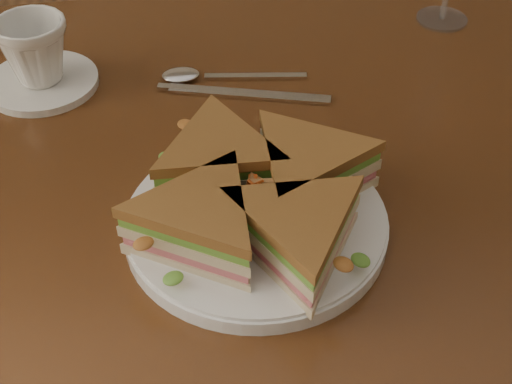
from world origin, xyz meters
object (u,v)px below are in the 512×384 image
plate (256,224)px  coffee_cup (35,51)px  spoon (199,76)px  knife (238,94)px  saucer (43,82)px  sandwich_wedges (256,196)px  table (220,220)px

plate → coffee_cup: 0.37m
spoon → knife: spoon is taller
spoon → knife: (0.04, -0.04, -0.00)m
knife → saucer: bearing=-177.4°
plate → sandwich_wedges: bearing=180.0°
spoon → coffee_cup: 0.20m
knife → table: bearing=-92.0°
sandwich_wedges → spoon: 0.28m
table → sandwich_wedges: bearing=-79.1°
table → coffee_cup: coffee_cup is taller
table → saucer: saucer is taller
knife → coffee_cup: coffee_cup is taller
sandwich_wedges → saucer: bearing=126.8°
sandwich_wedges → spoon: sandwich_wedges is taller
sandwich_wedges → saucer: sandwich_wedges is taller
sandwich_wedges → plate: bearing=0.0°
knife → spoon: bearing=151.0°
table → plate: bearing=-79.1°
plate → sandwich_wedges: sandwich_wedges is taller
knife → plate: bearing=-76.8°
plate → coffee_cup: bearing=126.8°
plate → coffee_cup: coffee_cup is taller
plate → sandwich_wedges: size_ratio=0.82×
plate → knife: bearing=85.9°
table → spoon: bearing=91.1°
plate → coffee_cup: (-0.22, 0.30, 0.04)m
table → coffee_cup: 0.30m
sandwich_wedges → coffee_cup: size_ratio=3.66×
sandwich_wedges → saucer: 0.37m
table → saucer: (-0.20, 0.18, 0.10)m
sandwich_wedges → coffee_cup: coffee_cup is taller
saucer → sandwich_wedges: bearing=-53.2°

